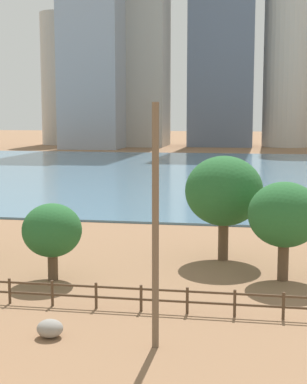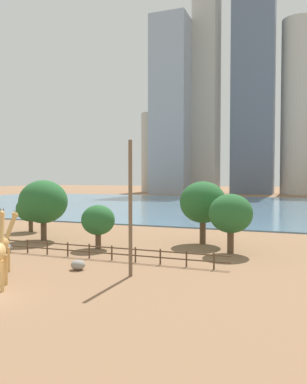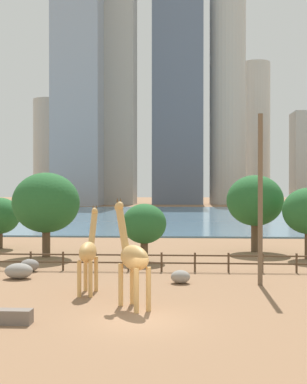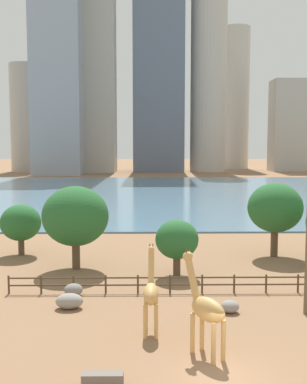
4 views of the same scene
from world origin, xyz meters
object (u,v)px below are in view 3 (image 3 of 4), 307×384
Objects in this scene: giraffe_tall at (133,257)px; boulder_near_fence at (19,271)px; feeding_trough at (10,317)px; utility_pole at (260,199)px; tree_left_large at (46,203)px; boulder_by_pole at (29,265)px; boulder_small at (180,277)px; giraffe_companion at (89,252)px; tree_right_tall at (0,216)px; tree_center_broad at (144,224)px; tree_left_small at (255,201)px.

boulder_near_fence is at bearing 15.00° from giraffe_tall.
utility_pole is at bearing 36.53° from feeding_trough.
giraffe_tall is at bearing -61.82° from tree_left_large.
boulder_small is at bearing -18.59° from boulder_by_pole.
boulder_near_fence is 10.36m from tree_left_large.
boulder_small is 11.38m from feeding_trough.
giraffe_companion is 4.10× the size of boulder_small.
boulder_near_fence is 10.10m from boulder_small.
giraffe_tall reaches higher than boulder_near_fence.
tree_center_broad is at bearing -27.00° from tree_right_tall.
boulder_by_pole is 0.71× the size of feeding_trough.
tree_left_small is (9.38, 6.29, 1.64)m from tree_center_broad.
tree_right_tall is at bearing 153.00° from tree_center_broad.
tree_left_small is at bearing 59.86° from feeding_trough.
giraffe_tall is 2.95× the size of boulder_near_fence.
giraffe_tall is 22.45m from tree_left_small.
giraffe_tall reaches higher than tree_center_broad.
boulder_by_pole is at bearing 40.96° from giraffe_companion.
giraffe_companion reaches higher than feeding_trough.
tree_right_tall reaches higher than boulder_near_fence.
giraffe_tall is at bearing -110.86° from boulder_small.
feeding_trough is 0.26× the size of tree_left_small.
utility_pole is 6.53m from boulder_small.
utility_pole reaches higher than tree_center_broad.
tree_left_large is at bearing 25.96° from giraffe_companion.
tree_right_tall is at bearing 111.90° from feeding_trough.
tree_right_tall is (-21.49, 15.75, -1.93)m from utility_pole.
boulder_near_fence is 0.26× the size of tree_left_small.
utility_pole is 1.44× the size of tree_left_large.
utility_pole reaches higher than feeding_trough.
giraffe_companion is 10.29m from utility_pole.
tree_left_small is at bearing -31.79° from giraffe_companion.
feeding_trough is 20.17m from tree_left_large.
feeding_trough is at bearing -143.47° from utility_pole.
giraffe_companion is 2.68× the size of boulder_near_fence.
giraffe_companion is at bearing -57.07° from tree_right_tall.
giraffe_tall reaches higher than feeding_trough.
boulder_by_pole is 0.27× the size of tree_right_tall.
utility_pole reaches higher than tree_left_large.
giraffe_companion reaches higher than boulder_small.
giraffe_companion reaches higher than boulder_by_pole.
tree_center_broad reaches higher than boulder_small.
giraffe_tall is 0.76× the size of tree_left_small.
tree_center_broad is at bearing -146.14° from tree_left_small.
tree_right_tall reaches higher than feeding_trough.
utility_pole reaches higher than tree_right_tall.
tree_right_tall is at bearing 34.39° from giraffe_companion.
tree_left_small is (6.60, 14.59, 4.13)m from boulder_small.
tree_center_broad is at bearing -14.40° from tree_left_large.
tree_left_large reaches higher than giraffe_companion.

